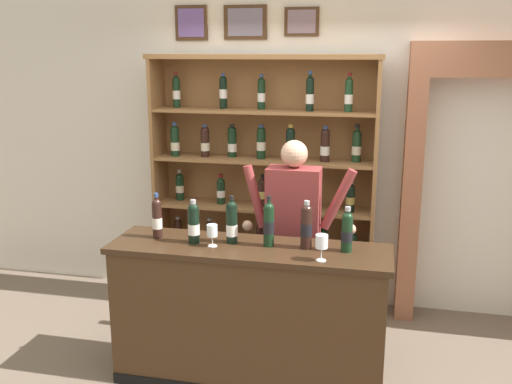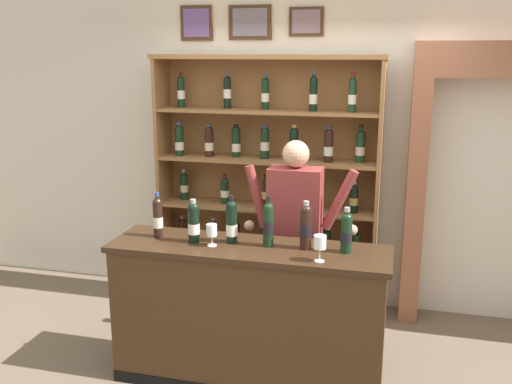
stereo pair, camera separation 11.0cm
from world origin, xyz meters
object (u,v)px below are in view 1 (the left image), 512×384
at_px(wine_glass_left, 322,242).
at_px(wine_shelf, 264,181).
at_px(tasting_bottle_chianti, 269,223).
at_px(tasting_bottle_brunello, 232,222).
at_px(shopkeeper, 293,223).
at_px(tasting_bottle_rosso, 194,223).
at_px(tasting_bottle_prosecco, 347,231).
at_px(tasting_bottle_grappa, 157,218).
at_px(tasting_counter, 249,315).
at_px(wine_glass_right, 212,232).
at_px(tasting_bottle_vin_santo, 306,225).

bearing_deg(wine_glass_left, wine_shelf, 115.59).
bearing_deg(tasting_bottle_chianti, wine_glass_left, -28.16).
xyz_separation_m(tasting_bottle_brunello, tasting_bottle_chianti, (0.26, -0.01, 0.01)).
bearing_deg(shopkeeper, tasting_bottle_rosso, -135.68).
distance_m(tasting_bottle_prosecco, wine_glass_left, 0.25).
height_order(tasting_bottle_grappa, wine_glass_left, tasting_bottle_grappa).
xyz_separation_m(tasting_bottle_brunello, wine_glass_left, (0.63, -0.21, -0.02)).
xyz_separation_m(tasting_counter, tasting_bottle_prosecco, (0.64, 0.05, 0.64)).
distance_m(tasting_counter, tasting_bottle_chianti, 0.67).
bearing_deg(wine_glass_right, wine_shelf, 86.04).
relative_size(tasting_bottle_brunello, wine_glass_left, 1.94).
bearing_deg(tasting_counter, shopkeeper, 69.74).
bearing_deg(tasting_counter, wine_glass_right, -168.13).
relative_size(tasting_bottle_brunello, tasting_bottle_vin_santo, 1.01).
bearing_deg(tasting_bottle_grappa, tasting_bottle_vin_santo, 0.55).
relative_size(wine_shelf, wine_glass_left, 13.24).
height_order(wine_shelf, tasting_bottle_chianti, wine_shelf).
height_order(tasting_bottle_rosso, tasting_bottle_vin_santo, tasting_bottle_vin_santo).
distance_m(tasting_counter, tasting_bottle_brunello, 0.66).
bearing_deg(wine_glass_right, tasting_bottle_brunello, 43.45).
xyz_separation_m(tasting_bottle_prosecco, wine_glass_right, (-0.88, -0.10, -0.04)).
distance_m(tasting_bottle_rosso, wine_glass_right, 0.15).
xyz_separation_m(shopkeeper, tasting_bottle_rosso, (-0.59, -0.58, 0.13)).
xyz_separation_m(shopkeeper, tasting_bottle_vin_santo, (0.17, -0.52, 0.15)).
bearing_deg(wine_glass_left, tasting_bottle_vin_santo, 120.53).
distance_m(shopkeeper, tasting_bottle_rosso, 0.83).
height_order(tasting_bottle_brunello, wine_glass_right, tasting_bottle_brunello).
relative_size(wine_shelf, wine_glass_right, 14.90).
bearing_deg(wine_shelf, wine_glass_left, -64.41).
xyz_separation_m(tasting_bottle_brunello, wine_glass_right, (-0.11, -0.10, -0.05)).
relative_size(tasting_bottle_grappa, tasting_bottle_vin_santo, 0.99).
relative_size(wine_glass_left, wine_glass_right, 1.13).
xyz_separation_m(tasting_bottle_grappa, tasting_bottle_chianti, (0.79, -0.00, 0.01)).
xyz_separation_m(tasting_counter, wine_glass_left, (0.50, -0.16, 0.62)).
relative_size(wine_shelf, tasting_counter, 1.19).
bearing_deg(tasting_bottle_grappa, shopkeeper, 31.28).
distance_m(wine_shelf, tasting_bottle_vin_santo, 1.26).
bearing_deg(tasting_bottle_rosso, tasting_bottle_brunello, 13.21).
xyz_separation_m(tasting_bottle_vin_santo, wine_glass_right, (-0.61, -0.10, -0.06)).
relative_size(tasting_counter, tasting_bottle_prosecco, 6.27).
bearing_deg(shopkeeper, wine_glass_left, -68.29).
relative_size(tasting_bottle_chianti, tasting_bottle_prosecco, 1.15).
relative_size(tasting_bottle_rosso, tasting_bottle_vin_santo, 0.93).
height_order(tasting_counter, wine_glass_left, wine_glass_left).
xyz_separation_m(tasting_bottle_grappa, tasting_bottle_vin_santo, (1.04, 0.01, 0.01)).
relative_size(tasting_bottle_brunello, tasting_bottle_prosecco, 1.09).
height_order(wine_shelf, tasting_bottle_brunello, wine_shelf).
xyz_separation_m(wine_shelf, tasting_counter, (0.15, -1.20, -0.67)).
relative_size(tasting_bottle_rosso, wine_glass_right, 2.01).
relative_size(tasting_bottle_vin_santo, tasting_bottle_prosecco, 1.08).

